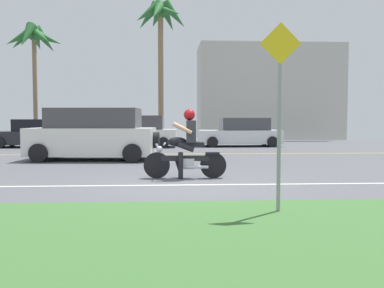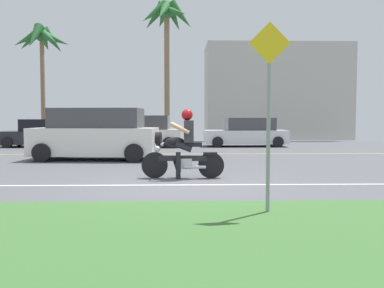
% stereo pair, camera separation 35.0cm
% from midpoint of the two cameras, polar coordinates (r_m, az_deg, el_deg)
% --- Properties ---
extents(ground, '(56.00, 30.00, 0.04)m').
position_cam_midpoint_polar(ground, '(12.41, -2.64, -3.46)').
color(ground, '#545459').
extents(grass_median, '(56.00, 3.80, 0.06)m').
position_cam_midpoint_polar(grass_median, '(5.41, -1.95, -12.03)').
color(grass_median, '#3D6B33').
rests_on(grass_median, ground).
extents(lane_line_near, '(50.40, 0.12, 0.01)m').
position_cam_midpoint_polar(lane_line_near, '(9.34, -2.47, -5.60)').
color(lane_line_near, silver).
rests_on(lane_line_near, ground).
extents(lane_line_far, '(50.40, 0.12, 0.01)m').
position_cam_midpoint_polar(lane_line_far, '(17.46, -2.79, -1.37)').
color(lane_line_far, yellow).
rests_on(lane_line_far, ground).
extents(motorcyclist, '(2.05, 0.67, 1.71)m').
position_cam_midpoint_polar(motorcyclist, '(10.34, -1.82, -0.70)').
color(motorcyclist, black).
rests_on(motorcyclist, ground).
extents(suv_nearby, '(4.66, 2.34, 1.85)m').
position_cam_midpoint_polar(suv_nearby, '(15.38, -13.94, 1.22)').
color(suv_nearby, white).
rests_on(suv_nearby, ground).
extents(parked_car_0, '(3.96, 1.97, 1.44)m').
position_cam_midpoint_polar(parked_car_0, '(23.28, -20.97, 1.28)').
color(parked_car_0, '#232328').
rests_on(parked_car_0, ground).
extents(parked_car_1, '(4.54, 2.07, 1.64)m').
position_cam_midpoint_polar(parked_car_1, '(21.94, -8.23, 1.57)').
color(parked_car_1, white).
rests_on(parked_car_1, ground).
extents(parked_car_2, '(4.36, 2.05, 1.52)m').
position_cam_midpoint_polar(parked_car_2, '(22.54, 6.24, 1.51)').
color(parked_car_2, silver).
rests_on(parked_car_2, ground).
extents(palm_tree_0, '(3.37, 3.30, 7.04)m').
position_cam_midpoint_polar(palm_tree_0, '(26.97, -21.05, 12.80)').
color(palm_tree_0, '#846B4C').
rests_on(palm_tree_0, ground).
extents(palm_tree_1, '(3.36, 3.59, 8.45)m').
position_cam_midpoint_polar(palm_tree_1, '(25.55, -4.74, 16.28)').
color(palm_tree_1, '#846B4C').
rests_on(palm_tree_1, ground).
extents(street_sign, '(0.62, 0.06, 2.91)m').
position_cam_midpoint_polar(street_sign, '(6.44, 10.33, 5.91)').
color(street_sign, gray).
rests_on(street_sign, ground).
extents(building_far, '(10.16, 4.00, 6.71)m').
position_cam_midpoint_polar(building_far, '(31.18, 10.02, 6.88)').
color(building_far, '#BCB7AD').
rests_on(building_far, ground).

